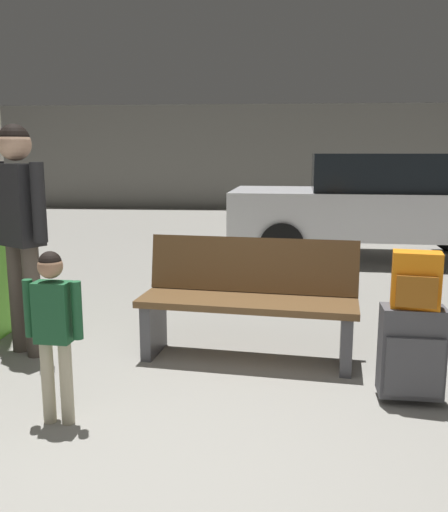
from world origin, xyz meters
name	(u,v)px	position (x,y,z in m)	size (l,w,h in m)	color
ground_plane	(226,288)	(0.00, 4.00, -0.05)	(18.00, 18.00, 0.10)	gray
garage_back_wall	(251,157)	(0.00, 12.86, 1.40)	(18.00, 0.12, 2.80)	slate
bench	(248,300)	(0.35, 1.71, 0.44)	(1.65, 0.72, 0.89)	brown
suitcase	(411,352)	(1.38, 1.03, 0.32)	(0.39, 0.25, 0.60)	#4C4C51
backpack_bright	(416,281)	(1.38, 1.03, 0.77)	(0.30, 0.23, 0.34)	orange
child	(53,319)	(-0.69, 0.59, 0.61)	(0.34, 0.21, 1.00)	beige
adult	(20,216)	(-1.34, 1.64, 1.07)	(0.52, 0.36, 1.73)	brown
parked_car_near	(378,203)	(2.06, 5.81, 0.81)	(4.19, 1.97, 1.51)	silver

